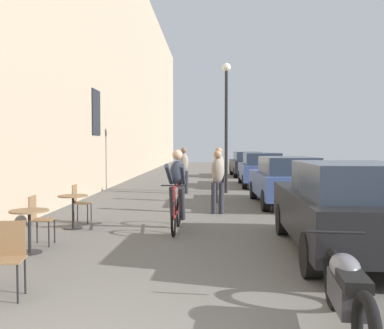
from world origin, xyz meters
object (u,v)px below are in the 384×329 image
Objects in this scene: cafe_chair_mid_toward_wall at (38,217)px; cafe_chair_near_toward_street at (9,254)px; street_lamp at (226,111)px; parked_car_second at (285,180)px; pedestrian_near at (218,178)px; parked_car_nearest at (345,207)px; cafe_table_mid at (29,222)px; parked_car_fourth at (246,164)px; cyclist_on_bicycle at (177,192)px; parked_car_third at (261,169)px; parked_motorcycle at (347,293)px; pedestrian_mid at (219,171)px; cafe_chair_far_toward_street at (79,201)px; cafe_table_far at (73,205)px; pedestrian_far at (184,168)px.

cafe_chair_near_toward_street is at bearing -75.04° from cafe_chair_mid_toward_wall.
parked_car_second is at bearing -63.45° from street_lamp.
pedestrian_near is 0.38× the size of parked_car_nearest.
street_lamp reaches higher than cafe_table_mid.
parked_car_nearest is 1.06× the size of parked_car_fourth.
cyclist_on_bicycle is at bearing -127.20° from parked_car_second.
pedestrian_near is (2.59, 6.35, 0.42)m from cafe_chair_near_toward_street.
parked_car_fourth reaches higher than cafe_table_mid.
parked_car_third is 15.03m from parked_motorcycle.
parked_car_nearest is at bearing -73.38° from pedestrian_mid.
pedestrian_mid is at bearing 48.13° from cafe_chair_far_toward_street.
parked_car_third reaches higher than cafe_chair_far_toward_street.
pedestrian_near is at bearing -104.79° from parked_car_third.
parked_car_second is (5.32, 3.19, 0.24)m from cafe_chair_far_toward_street.
cyclist_on_bicycle reaches higher than parked_car_fourth.
street_lamp reaches higher than parked_car_fourth.
cafe_chair_near_toward_street is at bearing -119.98° from parked_car_second.
cafe_table_far is at bearing -116.57° from street_lamp.
cafe_table_far is 6.63m from parked_motorcycle.
pedestrian_far reaches higher than pedestrian_near.
cafe_chair_near_toward_street is 3.78m from parked_motorcycle.
cafe_chair_near_toward_street is 0.51× the size of pedestrian_far.
cafe_chair_far_toward_street is at bearing -108.70° from parked_car_fourth.
street_lamp is 3.94m from parked_car_third.
street_lamp is at bearing -120.88° from parked_car_third.
pedestrian_mid is (0.99, 4.44, 0.18)m from cyclist_on_bicycle.
parked_car_fourth is (3.13, 9.18, -0.23)m from pedestrian_far.
cafe_table_far is at bearing 129.80° from parked_motorcycle.
parked_car_second is (5.24, 3.88, 0.24)m from cafe_table_far.
street_lamp is 9.33m from parked_car_fourth.
parked_car_fourth is 21.19m from parked_motorcycle.
cafe_chair_far_toward_street is at bearing 97.59° from cafe_chair_near_toward_street.
parked_car_nearest is 1.04× the size of parked_car_third.
cafe_chair_mid_toward_wall is 5.62m from parked_motorcycle.
pedestrian_mid is at bearing 72.75° from cafe_chair_near_toward_street.
parked_car_nearest is 3.20m from parked_motorcycle.
pedestrian_near is at bearing -98.03° from parked_car_fourth.
cafe_chair_near_toward_street is 0.20× the size of parked_car_nearest.
parked_car_nearest is 1.05× the size of parked_car_second.
pedestrian_far is (2.13, 8.47, 0.46)m from cafe_chair_mid_toward_wall.
pedestrian_near is (3.17, 2.14, 0.42)m from cafe_table_far.
pedestrian_far is at bearing 109.49° from parked_car_nearest.
street_lamp is at bearing 85.21° from pedestrian_near.
parked_car_nearest is at bearing 25.10° from cafe_chair_near_toward_street.
cafe_chair_far_toward_street is at bearing -131.87° from pedestrian_mid.
cyclist_on_bicycle is at bearing -100.43° from street_lamp.
pedestrian_near reaches higher than parked_car_fourth.
pedestrian_far is 2.67m from street_lamp.
cafe_table_far is 8.44m from street_lamp.
cafe_chair_near_toward_street is at bearing -108.21° from parked_car_third.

